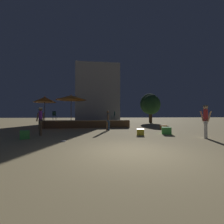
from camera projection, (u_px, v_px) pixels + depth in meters
name	position (u px, v px, depth m)	size (l,w,h in m)	color
ground_plane	(131.00, 152.00, 5.32)	(120.00, 120.00, 0.00)	tan
wooden_deck	(86.00, 124.00, 15.91)	(8.90, 2.28, 0.78)	brown
patio_umbrella_0	(45.00, 100.00, 14.08)	(2.04, 2.04, 3.08)	brown
patio_umbrella_1	(71.00, 98.00, 14.80)	(2.93, 2.93, 3.32)	brown
cube_seat_0	(163.00, 127.00, 13.27)	(0.57, 0.57, 0.40)	orange
cube_seat_1	(166.00, 130.00, 10.29)	(0.79, 0.79, 0.46)	#4CC651
cube_seat_2	(25.00, 135.00, 8.17)	(0.61, 0.61, 0.47)	#4CC651
cube_seat_3	(140.00, 132.00, 9.78)	(0.57, 0.57, 0.38)	yellow
person_0	(206.00, 119.00, 8.36)	(0.42, 0.51, 1.87)	white
person_1	(40.00, 119.00, 9.55)	(0.45, 0.34, 1.78)	#72664C
person_2	(108.00, 120.00, 12.52)	(0.29, 0.51, 1.67)	#2D4C7F
bistro_chair_0	(114.00, 115.00, 16.46)	(0.41, 0.40, 0.90)	#1E4C47
bistro_chair_1	(54.00, 115.00, 15.63)	(0.40, 0.40, 0.90)	#1E4C47
frisbee_disc	(63.00, 141.00, 7.38)	(0.27, 0.27, 0.03)	white
background_tree_0	(151.00, 105.00, 23.50)	(2.82, 2.82, 4.46)	#3D2B1C
background_tree_1	(150.00, 104.00, 24.86)	(3.11, 3.11, 4.82)	#3D2B1C
distant_building	(98.00, 93.00, 30.52)	(8.55, 4.12, 11.44)	gray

